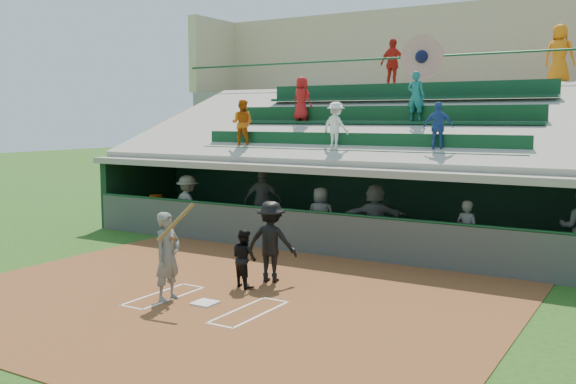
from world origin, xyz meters
The scene contains 20 objects.
ground centered at (0.00, 0.00, 0.00)m, with size 100.00×100.00×0.00m, color #204A15.
dirt_slab centered at (0.00, 0.50, 0.01)m, with size 11.00×9.00×0.02m, color brown.
home_plate centered at (0.00, 0.00, 0.04)m, with size 0.43×0.43×0.03m, color silver.
batters_box_chalk centered at (0.00, 0.00, 0.02)m, with size 2.65×1.85×0.01m.
dugout_floor centered at (0.00, 6.75, 0.02)m, with size 16.00×3.50×0.04m, color gray.
concourse_slab centered at (0.00, 13.50, 2.30)m, with size 20.00×3.00×4.60m, color gray.
grandstand centered at (-0.01, 10.51, 2.26)m, with size 20.40×10.40×7.80m.
batter_at_plate centered at (-0.77, -0.16, 0.89)m, with size 0.84×0.74×1.95m.
catcher centered at (-0.06, 1.39, 0.63)m, with size 0.59×0.46×1.22m, color black.
home_umpire centered at (0.18, 2.08, 0.89)m, with size 1.13×0.65×1.75m, color black.
dugout_bench centered at (0.15, 7.86, 0.26)m, with size 14.39×0.43×0.43m, color olive.
white_table centered at (-6.64, 5.98, 0.35)m, with size 0.71×0.54×0.63m, color silver.
water_cooler centered at (-6.69, 5.98, 0.87)m, with size 0.41×0.41×0.41m, color #C7480B.
dugout_player_a centered at (-4.87, 5.38, 0.94)m, with size 1.16×0.67×1.79m, color #565954.
dugout_player_b centered at (-3.09, 6.78, 1.02)m, with size 1.14×0.48×1.95m, color #60635D.
dugout_player_c centered at (-0.62, 5.86, 0.86)m, with size 0.80×0.52×1.64m, color #595C57.
dugout_player_d centered at (0.84, 6.17, 0.93)m, with size 1.65×0.52×1.78m, color #62645F.
dugout_player_e centered at (3.39, 5.74, 0.82)m, with size 0.57×0.37×1.56m, color #565853.
concourse_staff_a centered at (-1.40, 12.86, 5.49)m, with size 1.05×0.44×1.78m, color red.
concourse_staff_b centered at (4.22, 12.98, 5.55)m, with size 0.93×0.61×1.91m, color orange.
Camera 1 is at (7.46, -9.39, 3.56)m, focal length 40.00 mm.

